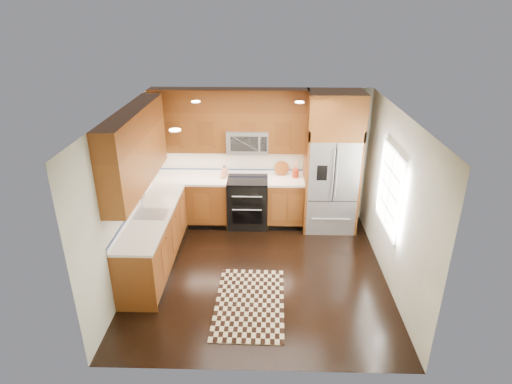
{
  "coord_description": "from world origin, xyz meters",
  "views": [
    {
      "loc": [
        0.11,
        -5.76,
        4.0
      ],
      "look_at": [
        -0.06,
        0.6,
        1.16
      ],
      "focal_mm": 30.0,
      "sensor_mm": 36.0,
      "label": 1
    }
  ],
  "objects_px": {
    "refrigerator": "(332,163)",
    "utensil_crock": "(295,171)",
    "rug": "(250,303)",
    "knife_block": "(225,173)",
    "range": "(248,202)"
  },
  "relations": [
    {
      "from": "refrigerator",
      "to": "range",
      "type": "bearing_deg",
      "value": 178.6
    },
    {
      "from": "range",
      "to": "refrigerator",
      "type": "xyz_separation_m",
      "value": [
        1.55,
        -0.04,
        0.83
      ]
    },
    {
      "from": "range",
      "to": "refrigerator",
      "type": "relative_size",
      "value": 0.36
    },
    {
      "from": "rug",
      "to": "knife_block",
      "type": "relative_size",
      "value": 6.69
    },
    {
      "from": "rug",
      "to": "utensil_crock",
      "type": "xyz_separation_m",
      "value": [
        0.77,
        2.57,
        1.05
      ]
    },
    {
      "from": "rug",
      "to": "utensil_crock",
      "type": "bearing_deg",
      "value": 74.52
    },
    {
      "from": "refrigerator",
      "to": "rug",
      "type": "relative_size",
      "value": 1.58
    },
    {
      "from": "knife_block",
      "to": "range",
      "type": "bearing_deg",
      "value": -12.2
    },
    {
      "from": "range",
      "to": "rug",
      "type": "bearing_deg",
      "value": -86.9
    },
    {
      "from": "refrigerator",
      "to": "knife_block",
      "type": "height_order",
      "value": "refrigerator"
    },
    {
      "from": "rug",
      "to": "range",
      "type": "bearing_deg",
      "value": 94.3
    },
    {
      "from": "rug",
      "to": "knife_block",
      "type": "xyz_separation_m",
      "value": [
        -0.57,
        2.52,
        1.03
      ]
    },
    {
      "from": "range",
      "to": "refrigerator",
      "type": "distance_m",
      "value": 1.76
    },
    {
      "from": "refrigerator",
      "to": "utensil_crock",
      "type": "bearing_deg",
      "value": 164.06
    },
    {
      "from": "refrigerator",
      "to": "knife_block",
      "type": "bearing_deg",
      "value": 176.17
    }
  ]
}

